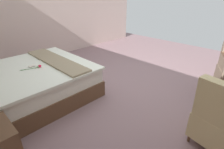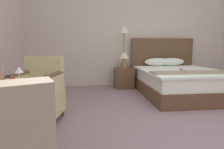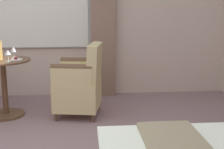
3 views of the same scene
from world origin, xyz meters
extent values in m
cube|color=#8C6B5B|center=(-2.67, 0.96, 1.46)|extent=(0.10, 0.36, 2.91)
cylinder|color=brown|center=(-1.85, -0.35, 0.01)|extent=(0.46, 0.46, 0.03)
cylinder|color=brown|center=(-1.85, -0.35, 0.36)|extent=(0.07, 0.07, 0.71)
cylinder|color=brown|center=(-1.85, -0.35, 0.72)|extent=(0.68, 0.68, 0.02)
cylinder|color=white|center=(-1.70, -0.24, 0.74)|extent=(0.06, 0.06, 0.01)
cylinder|color=white|center=(-1.70, -0.24, 0.78)|extent=(0.01, 0.01, 0.08)
cone|color=white|center=(-1.70, -0.24, 0.84)|extent=(0.07, 0.07, 0.06)
cylinder|color=white|center=(-1.98, -0.23, 0.74)|extent=(0.06, 0.06, 0.01)
cylinder|color=white|center=(-1.98, -0.23, 0.77)|extent=(0.01, 0.01, 0.07)
cone|color=white|center=(-1.98, -0.23, 0.85)|extent=(0.07, 0.07, 0.07)
cylinder|color=white|center=(-1.80, -0.16, 0.74)|extent=(0.15, 0.15, 0.01)
sphere|color=maroon|center=(-1.79, -0.16, 0.76)|extent=(0.02, 0.02, 0.02)
sphere|color=maroon|center=(-1.80, -0.18, 0.76)|extent=(0.03, 0.03, 0.03)
sphere|color=maroon|center=(-1.79, -0.17, 0.76)|extent=(0.03, 0.03, 0.03)
cylinder|color=brown|center=(-2.09, 0.40, 0.05)|extent=(0.04, 0.04, 0.10)
cylinder|color=brown|center=(-1.59, 0.31, 0.05)|extent=(0.04, 0.04, 0.10)
cylinder|color=brown|center=(-2.00, 0.85, 0.05)|extent=(0.04, 0.04, 0.10)
cylinder|color=brown|center=(-1.51, 0.76, 0.05)|extent=(0.04, 0.04, 0.10)
cube|color=#CEBA84|center=(-1.80, 0.58, 0.27)|extent=(0.67, 0.64, 0.34)
cube|color=#CEBA84|center=(-1.76, 0.80, 0.69)|extent=(0.57, 0.24, 0.49)
cube|color=#CEBA84|center=(-2.04, 0.60, 0.56)|extent=(0.18, 0.51, 0.23)
cylinder|color=brown|center=(-2.04, 0.60, 0.67)|extent=(0.18, 0.51, 0.09)
cube|color=#CEBA84|center=(-1.56, 0.52, 0.56)|extent=(0.18, 0.51, 0.23)
cylinder|color=brown|center=(-1.56, 0.52, 0.67)|extent=(0.18, 0.51, 0.09)
camera|label=1|loc=(-1.98, 2.63, 1.74)|focal=28.00mm
camera|label=2|loc=(-1.04, -1.89, 1.04)|focal=28.00mm
camera|label=3|loc=(2.08, 0.68, 1.39)|focal=50.00mm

